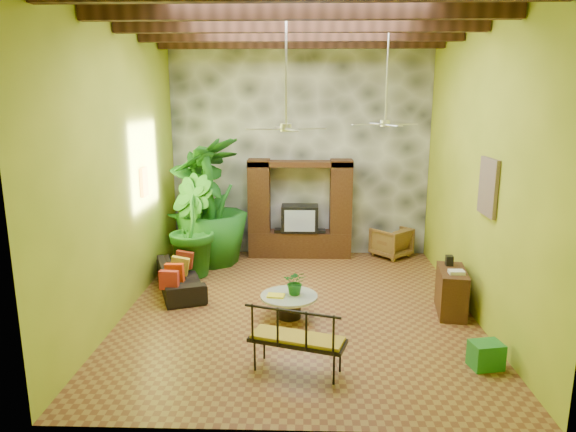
{
  "coord_description": "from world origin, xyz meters",
  "views": [
    {
      "loc": [
        0.07,
        -8.58,
        3.62
      ],
      "look_at": [
        -0.19,
        0.2,
        1.63
      ],
      "focal_mm": 32.0,
      "sensor_mm": 36.0,
      "label": 1
    }
  ],
  "objects_px": {
    "ceiling_fan_back": "(386,112)",
    "side_console": "(451,292)",
    "tall_plant_b": "(190,226)",
    "iron_bench": "(297,336)",
    "wicker_armchair": "(391,242)",
    "green_bin": "(486,355)",
    "ceiling_fan_front": "(286,115)",
    "sofa": "(180,277)",
    "tall_plant_a": "(201,209)",
    "entertainment_center": "(300,216)",
    "coffee_table": "(289,303)",
    "tall_plant_c": "(211,201)"
  },
  "relations": [
    {
      "from": "entertainment_center",
      "to": "green_bin",
      "type": "bearing_deg",
      "value": -63.11
    },
    {
      "from": "tall_plant_c",
      "to": "side_console",
      "type": "relative_size",
      "value": 2.92
    },
    {
      "from": "green_bin",
      "to": "ceiling_fan_front",
      "type": "bearing_deg",
      "value": 150.06
    },
    {
      "from": "tall_plant_b",
      "to": "sofa",
      "type": "bearing_deg",
      "value": -90.98
    },
    {
      "from": "ceiling_fan_back",
      "to": "green_bin",
      "type": "distance_m",
      "value": 4.66
    },
    {
      "from": "tall_plant_c",
      "to": "iron_bench",
      "type": "xyz_separation_m",
      "value": [
        1.99,
        -4.84,
        -0.88
      ]
    },
    {
      "from": "ceiling_fan_front",
      "to": "tall_plant_b",
      "type": "bearing_deg",
      "value": 133.99
    },
    {
      "from": "tall_plant_b",
      "to": "green_bin",
      "type": "relative_size",
      "value": 5.02
    },
    {
      "from": "ceiling_fan_back",
      "to": "tall_plant_b",
      "type": "bearing_deg",
      "value": 171.82
    },
    {
      "from": "wicker_armchair",
      "to": "coffee_table",
      "type": "relative_size",
      "value": 0.81
    },
    {
      "from": "entertainment_center",
      "to": "iron_bench",
      "type": "relative_size",
      "value": 1.74
    },
    {
      "from": "sofa",
      "to": "tall_plant_c",
      "type": "bearing_deg",
      "value": -30.89
    },
    {
      "from": "tall_plant_c",
      "to": "side_console",
      "type": "bearing_deg",
      "value": -30.37
    },
    {
      "from": "ceiling_fan_back",
      "to": "sofa",
      "type": "height_order",
      "value": "ceiling_fan_back"
    },
    {
      "from": "coffee_table",
      "to": "sofa",
      "type": "bearing_deg",
      "value": 150.66
    },
    {
      "from": "wicker_armchair",
      "to": "iron_bench",
      "type": "distance_m",
      "value": 5.84
    },
    {
      "from": "sofa",
      "to": "ceiling_fan_back",
      "type": "bearing_deg",
      "value": -104.61
    },
    {
      "from": "tall_plant_b",
      "to": "iron_bench",
      "type": "distance_m",
      "value": 4.67
    },
    {
      "from": "tall_plant_c",
      "to": "coffee_table",
      "type": "relative_size",
      "value": 2.95
    },
    {
      "from": "wicker_armchair",
      "to": "tall_plant_c",
      "type": "distance_m",
      "value": 4.31
    },
    {
      "from": "green_bin",
      "to": "coffee_table",
      "type": "bearing_deg",
      "value": 149.92
    },
    {
      "from": "ceiling_fan_front",
      "to": "sofa",
      "type": "height_order",
      "value": "ceiling_fan_front"
    },
    {
      "from": "sofa",
      "to": "coffee_table",
      "type": "bearing_deg",
      "value": -139.97
    },
    {
      "from": "entertainment_center",
      "to": "green_bin",
      "type": "distance_m",
      "value": 5.84
    },
    {
      "from": "wicker_armchair",
      "to": "iron_bench",
      "type": "bearing_deg",
      "value": 26.48
    },
    {
      "from": "ceiling_fan_back",
      "to": "tall_plant_a",
      "type": "height_order",
      "value": "ceiling_fan_back"
    },
    {
      "from": "wicker_armchair",
      "to": "tall_plant_a",
      "type": "distance_m",
      "value": 4.5
    },
    {
      "from": "tall_plant_a",
      "to": "entertainment_center",
      "type": "bearing_deg",
      "value": 14.08
    },
    {
      "from": "tall_plant_a",
      "to": "side_console",
      "type": "relative_size",
      "value": 2.56
    },
    {
      "from": "tall_plant_b",
      "to": "green_bin",
      "type": "height_order",
      "value": "tall_plant_b"
    },
    {
      "from": "tall_plant_b",
      "to": "side_console",
      "type": "height_order",
      "value": "tall_plant_b"
    },
    {
      "from": "sofa",
      "to": "tall_plant_b",
      "type": "height_order",
      "value": "tall_plant_b"
    },
    {
      "from": "sofa",
      "to": "green_bin",
      "type": "distance_m",
      "value": 5.66
    },
    {
      "from": "entertainment_center",
      "to": "coffee_table",
      "type": "distance_m",
      "value": 3.63
    },
    {
      "from": "ceiling_fan_front",
      "to": "tall_plant_a",
      "type": "distance_m",
      "value": 4.19
    },
    {
      "from": "tall_plant_b",
      "to": "green_bin",
      "type": "distance_m",
      "value": 6.25
    },
    {
      "from": "ceiling_fan_back",
      "to": "ceiling_fan_front",
      "type": "bearing_deg",
      "value": -138.37
    },
    {
      "from": "wicker_armchair",
      "to": "tall_plant_b",
      "type": "relative_size",
      "value": 0.37
    },
    {
      "from": "ceiling_fan_front",
      "to": "iron_bench",
      "type": "xyz_separation_m",
      "value": [
        0.21,
        -1.87,
        -2.85
      ]
    },
    {
      "from": "wicker_armchair",
      "to": "green_bin",
      "type": "distance_m",
      "value": 5.19
    },
    {
      "from": "wicker_armchair",
      "to": "green_bin",
      "type": "bearing_deg",
      "value": 53.13
    },
    {
      "from": "ceiling_fan_back",
      "to": "side_console",
      "type": "bearing_deg",
      "value": -52.03
    },
    {
      "from": "sofa",
      "to": "tall_plant_a",
      "type": "distance_m",
      "value": 2.04
    },
    {
      "from": "ceiling_fan_back",
      "to": "entertainment_center",
      "type": "bearing_deg",
      "value": 129.57
    },
    {
      "from": "tall_plant_a",
      "to": "tall_plant_b",
      "type": "bearing_deg",
      "value": -94.81
    },
    {
      "from": "ceiling_fan_back",
      "to": "iron_bench",
      "type": "bearing_deg",
      "value": -114.59
    },
    {
      "from": "tall_plant_a",
      "to": "coffee_table",
      "type": "bearing_deg",
      "value": -55.5
    },
    {
      "from": "side_console",
      "to": "coffee_table",
      "type": "bearing_deg",
      "value": -165.97
    },
    {
      "from": "ceiling_fan_front",
      "to": "sofa",
      "type": "bearing_deg",
      "value": 150.48
    },
    {
      "from": "tall_plant_c",
      "to": "coffee_table",
      "type": "bearing_deg",
      "value": -58.56
    }
  ]
}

